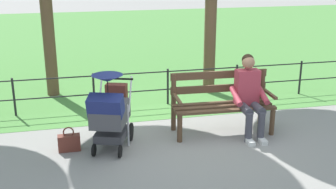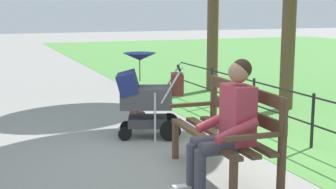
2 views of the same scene
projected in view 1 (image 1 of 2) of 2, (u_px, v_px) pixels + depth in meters
The scene contains 7 objects.
ground_plane at pixel (191, 136), 6.78m from camera, with size 60.00×60.00×0.00m, color gray.
grass_lawn at pixel (121, 38), 14.93m from camera, with size 40.00×16.00×0.01m, color #518E42.
park_bench at pixel (221, 100), 6.84m from camera, with size 1.62×0.67×0.96m.
person_on_bench at pixel (249, 93), 6.67m from camera, with size 0.55×0.74×1.28m.
stroller at pixel (110, 111), 6.16m from camera, with size 0.76×0.99×1.15m.
handbag at pixel (69, 142), 6.24m from camera, with size 0.32×0.14×0.37m.
park_fence at pixel (182, 82), 8.18m from camera, with size 8.39×0.04×0.70m.
Camera 1 is at (1.79, 6.00, 2.71)m, focal length 45.71 mm.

